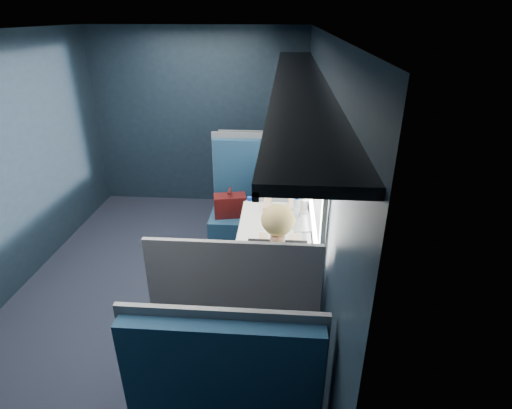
# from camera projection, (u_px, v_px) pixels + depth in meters

# --- Properties ---
(ground) EXTENTS (2.80, 4.20, 0.01)m
(ground) POSITION_uv_depth(u_px,v_px,m) (164.00, 290.00, 3.87)
(ground) COLOR black
(room_shell) EXTENTS (3.00, 4.40, 2.40)m
(room_shell) POSITION_uv_depth(u_px,v_px,m) (148.00, 142.00, 3.22)
(room_shell) COLOR black
(room_shell) RESTS_ON ground
(table) EXTENTS (0.62, 1.00, 0.74)m
(table) POSITION_uv_depth(u_px,v_px,m) (271.00, 234.00, 3.51)
(table) COLOR #54565E
(table) RESTS_ON ground
(seat_bay_near) EXTENTS (1.04, 0.62, 1.26)m
(seat_bay_near) POSITION_uv_depth(u_px,v_px,m) (256.00, 213.00, 4.41)
(seat_bay_near) COLOR #0D233C
(seat_bay_near) RESTS_ON ground
(seat_bay_far) EXTENTS (1.04, 0.62, 1.26)m
(seat_bay_far) POSITION_uv_depth(u_px,v_px,m) (240.00, 325.00, 2.84)
(seat_bay_far) COLOR #0D233C
(seat_bay_far) RESTS_ON ground
(seat_row_front) EXTENTS (1.04, 0.51, 1.16)m
(seat_row_front) POSITION_uv_depth(u_px,v_px,m) (262.00, 182.00, 5.25)
(seat_row_front) COLOR #0D233C
(seat_row_front) RESTS_ON ground
(man) EXTENTS (0.53, 0.56, 1.32)m
(man) POSITION_uv_depth(u_px,v_px,m) (280.00, 196.00, 4.11)
(man) COLOR black
(man) RESTS_ON ground
(woman) EXTENTS (0.53, 0.56, 1.32)m
(woman) POSITION_uv_depth(u_px,v_px,m) (277.00, 276.00, 2.84)
(woman) COLOR black
(woman) RESTS_ON ground
(papers) EXTENTS (0.56, 0.79, 0.01)m
(papers) POSITION_uv_depth(u_px,v_px,m) (270.00, 221.00, 3.57)
(papers) COLOR white
(papers) RESTS_ON table
(laptop) EXTENTS (0.31, 0.38, 0.26)m
(laptop) POSITION_uv_depth(u_px,v_px,m) (312.00, 216.00, 3.50)
(laptop) COLOR silver
(laptop) RESTS_ON table
(bottle_small) EXTENTS (0.06, 0.06, 0.22)m
(bottle_small) POSITION_uv_depth(u_px,v_px,m) (296.00, 207.00, 3.60)
(bottle_small) COLOR silver
(bottle_small) RESTS_ON table
(cup) EXTENTS (0.07, 0.07, 0.09)m
(cup) POSITION_uv_depth(u_px,v_px,m) (304.00, 204.00, 3.77)
(cup) COLOR white
(cup) RESTS_ON table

